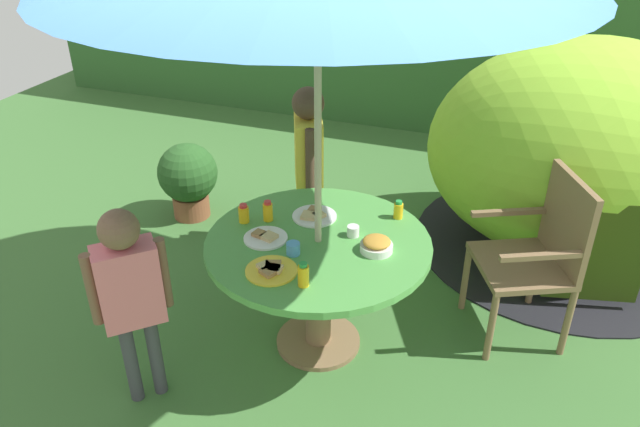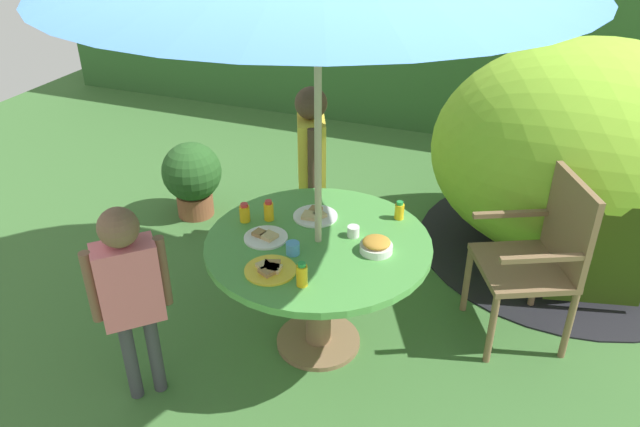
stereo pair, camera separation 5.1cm
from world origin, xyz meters
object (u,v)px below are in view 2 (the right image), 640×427
Objects in this scene: child_in_pink_shirt at (129,283)px; plate_near_right at (270,269)px; plate_front_edge at (266,237)px; garden_table at (318,263)px; dome_tent at (584,154)px; cup_far at (353,231)px; juice_bottle_far_left at (269,211)px; juice_bottle_center_front at (245,213)px; potted_plant at (192,176)px; cup_near at (293,248)px; child_in_yellow_shirt at (311,152)px; snack_bowl at (376,246)px; plate_far_right at (315,215)px; juice_bottle_near_left at (302,275)px; wooden_chair at (541,252)px; juice_bottle_center_back at (399,211)px.

child_in_pink_shirt is 0.68m from plate_near_right.
garden_table is at bearing 16.96° from plate_front_edge.
cup_far is (-1.14, -1.50, -0.01)m from dome_tent.
child_in_pink_shirt reaches higher than juice_bottle_far_left.
plate_front_edge is 0.23m from juice_bottle_center_front.
child_in_pink_shirt is 0.74m from plate_front_edge.
cup_near is at bearing -41.34° from potted_plant.
cup_near is (0.32, -1.05, -0.04)m from child_in_yellow_shirt.
snack_bowl reaches higher than potted_plant.
potted_plant is 9.25× the size of cup_far.
plate_far_right is 2.09× the size of juice_bottle_far_left.
child_in_yellow_shirt is (-1.69, -0.73, 0.04)m from dome_tent.
dome_tent is 19.93× the size of juice_bottle_near_left.
plate_far_right is 0.57m from plate_near_right.
juice_bottle_far_left reaches higher than cup_near.
juice_bottle_near_left reaches higher than snack_bowl.
plate_far_right is at bearing 115.58° from garden_table.
garden_table is 7.09× the size of snack_bowl.
potted_plant is at bearing 177.63° from dome_tent.
plate_front_edge is at bearing -171.00° from snack_bowl.
wooden_chair is 0.82m from juice_bottle_center_back.
wooden_chair is 4.28× the size of plate_front_edge.
potted_plant is at bearing -123.40° from child_in_yellow_shirt.
cup_far is at bearing 49.39° from cup_near.
child_in_yellow_shirt is at bearing 129.17° from snack_bowl.
plate_front_edge is at bearing -146.44° from dome_tent.
juice_bottle_center_back is (0.73, -0.50, -0.03)m from child_in_yellow_shirt.
wooden_chair reaches higher than juice_bottle_center_front.
wooden_chair is 1.54m from plate_front_edge.
child_in_yellow_shirt is 1.13m from snack_bowl.
snack_bowl is at bearing 58.86° from juice_bottle_near_left.
cup_far is (0.55, -0.77, -0.05)m from child_in_yellow_shirt.
wooden_chair reaches higher than snack_bowl.
juice_bottle_far_left is at bearing -19.95° from child_in_yellow_shirt.
juice_bottle_center_back is at bearing 86.47° from snack_bowl.
garden_table is at bearing 65.17° from cup_near.
cup_far is (0.27, -0.11, 0.02)m from plate_far_right.
plate_near_right is 0.52m from juice_bottle_center_front.
potted_plant is 1.70m from plate_front_edge.
juice_bottle_far_left reaches higher than juice_bottle_center_front.
cup_far is at bearing 11.54° from child_in_yellow_shirt.
child_in_pink_shirt is (0.76, -1.74, 0.37)m from potted_plant.
plate_near_right is 3.64× the size of cup_near.
wooden_chair is 0.82× the size of child_in_yellow_shirt.
cup_near is (0.63, 0.52, 0.03)m from child_in_pink_shirt.
wooden_chair is at bearing 26.06° from garden_table.
wooden_chair is at bearing -112.97° from dome_tent.
juice_bottle_near_left is at bearing -14.29° from plate_near_right.
child_in_yellow_shirt reaches higher than juice_bottle_center_front.
snack_bowl is at bearing 15.12° from child_in_yellow_shirt.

